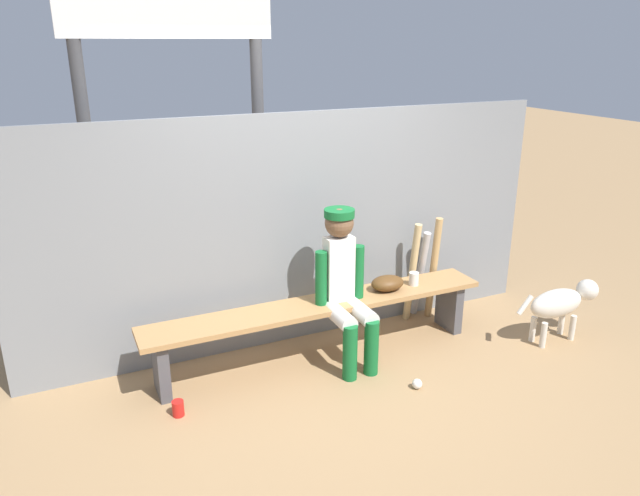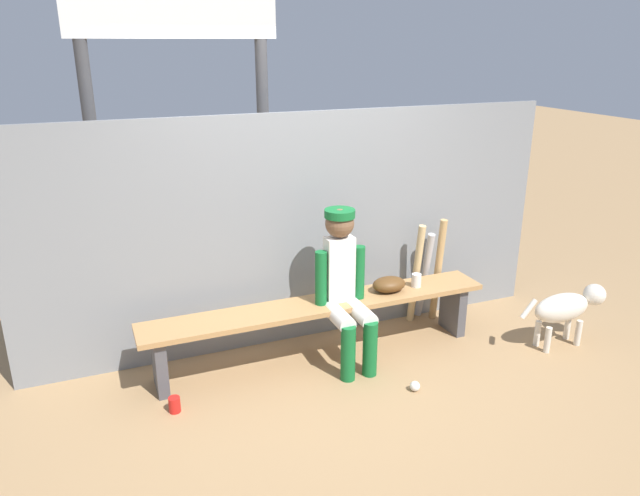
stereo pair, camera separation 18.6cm
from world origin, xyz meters
TOP-DOWN VIEW (x-y plane):
  - ground_plane at (0.00, 0.00)m, footprint 30.00×30.00m
  - chainlink_fence at (0.00, 0.40)m, footprint 4.46×0.03m
  - dugout_bench at (0.00, 0.00)m, footprint 2.77×0.36m
  - player_seated at (0.16, -0.11)m, footprint 0.41×0.55m
  - baseball_glove at (0.60, 0.00)m, footprint 0.28×0.20m
  - bat_wood_natural at (1.01, 0.26)m, footprint 0.09×0.17m
  - bat_aluminum_silver at (1.13, 0.30)m, footprint 0.07×0.23m
  - bat_wood_tan at (1.23, 0.25)m, footprint 0.08×0.14m
  - baseball at (0.45, -0.71)m, footprint 0.07×0.07m
  - cup_on_ground at (-1.19, -0.31)m, footprint 0.08×0.08m
  - cup_on_bench at (0.86, 0.00)m, footprint 0.08×0.08m
  - scoreboard at (-0.73, 1.00)m, footprint 1.88×0.27m
  - dog at (1.95, -0.56)m, footprint 0.84×0.20m

SIDE VIEW (x-z plane):
  - ground_plane at x=0.00m, z-range 0.00..0.00m
  - baseball at x=0.45m, z-range 0.00..0.07m
  - cup_on_ground at x=-1.19m, z-range 0.00..0.11m
  - dog at x=1.95m, z-range 0.09..0.58m
  - dugout_bench at x=0.00m, z-range 0.14..0.61m
  - bat_aluminum_silver at x=1.13m, z-range 0.00..0.83m
  - bat_wood_natural at x=1.01m, z-range 0.00..0.92m
  - bat_wood_tan at x=1.23m, z-range 0.00..0.95m
  - cup_on_bench at x=0.86m, z-range 0.47..0.58m
  - baseball_glove at x=0.60m, z-range 0.47..0.59m
  - player_seated at x=0.16m, z-range 0.06..1.26m
  - chainlink_fence at x=0.00m, z-range 0.00..1.89m
  - scoreboard at x=-0.73m, z-range 0.64..4.07m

